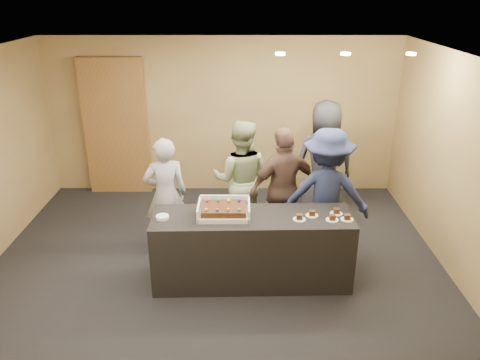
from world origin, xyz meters
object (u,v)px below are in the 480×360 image
Objects in this scene: person_navy_man at (326,194)px; person_dark_suit at (324,161)px; serving_counter at (252,249)px; sheet_cake at (224,209)px; storage_cabinet at (116,127)px; plate_stack at (162,217)px; person_brown_extra at (284,189)px; person_server_grey at (166,195)px; person_sage_man at (241,179)px; cake_box at (224,212)px.

person_dark_suit is at bearing -90.79° from person_navy_man.
person_navy_man is 0.95× the size of person_dark_suit.
serving_counter is 4.59× the size of sheet_cake.
person_navy_man is (3.28, -2.16, -0.29)m from storage_cabinet.
person_brown_extra reaches higher than plate_stack.
sheet_cake is (1.95, -2.80, -0.19)m from storage_cabinet.
person_dark_suit is at bearing 56.19° from serving_counter.
person_navy_man is at bearing 78.37° from person_dark_suit.
person_server_grey is at bearing 2.51° from person_navy_man.
sheet_cake is (-0.34, 0.00, 0.55)m from serving_counter.
person_dark_suit reaches higher than serving_counter.
person_brown_extra is (-0.54, 0.25, -0.03)m from person_navy_man.
person_navy_man reaches higher than person_brown_extra.
person_sage_man is at bearing 20.96° from person_dark_suit.
cake_box is at bearing 32.14° from person_navy_man.
plate_stack is (-0.72, -0.08, -0.02)m from cake_box.
storage_cabinet is 3.59m from person_dark_suit.
sheet_cake is 0.73m from plate_stack.
storage_cabinet is 1.36× the size of person_sage_man.
cake_box is 1.18m from person_brown_extra.
cake_box reaches higher than serving_counter.
person_brown_extra is at bearing 48.49° from sheet_cake.
person_brown_extra is at bearing 47.77° from cake_box.
person_navy_man is at bearing -33.35° from storage_cabinet.
storage_cabinet is at bearing -26.27° from person_navy_man.
serving_counter is 1.01× the size of storage_cabinet.
person_sage_man is (1.02, 0.41, 0.06)m from person_server_grey.
plate_stack is 0.89m from person_server_grey.
person_navy_man is 1.04× the size of person_brown_extra.
person_navy_man is at bearing 18.96° from plate_stack.
plate_stack is at bearing 10.25° from person_brown_extra.
sheet_cake is at bearing 46.88° from person_dark_suit.
person_navy_man is at bearing 31.59° from serving_counter.
serving_counter is 1.39× the size of person_brown_extra.
person_navy_man reaches higher than person_server_grey.
cake_box is at bearing 25.80° from person_brown_extra.
cake_box is (1.95, -2.78, -0.24)m from storage_cabinet.
plate_stack is at bearing 36.54° from person_dark_suit.
serving_counter is at bearing -50.71° from storage_cabinet.
person_navy_man reaches higher than sheet_cake.
cake_box is at bearing 46.53° from person_dark_suit.
plate_stack is at bearing -178.11° from serving_counter.
person_server_grey is at bearing -19.21° from person_brown_extra.
storage_cabinet is at bearing 127.84° from serving_counter.
person_navy_man is (2.15, -0.17, 0.09)m from person_server_grey.
person_brown_extra is at bearing 61.72° from serving_counter.
serving_counter is 0.64m from sheet_cake.
person_sage_man reaches higher than person_server_grey.
serving_counter is 3.69m from storage_cabinet.
person_dark_suit is (0.70, 0.92, 0.07)m from person_brown_extra.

